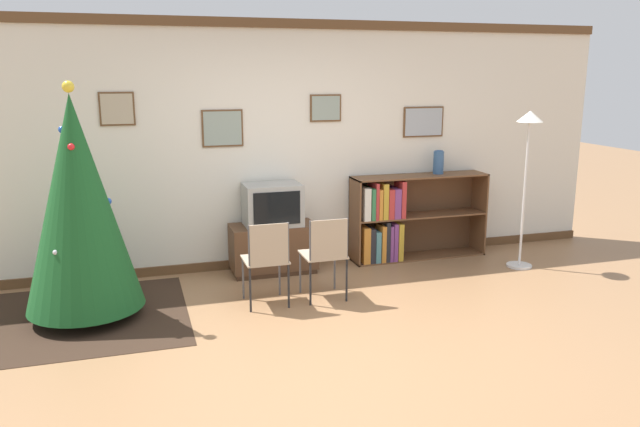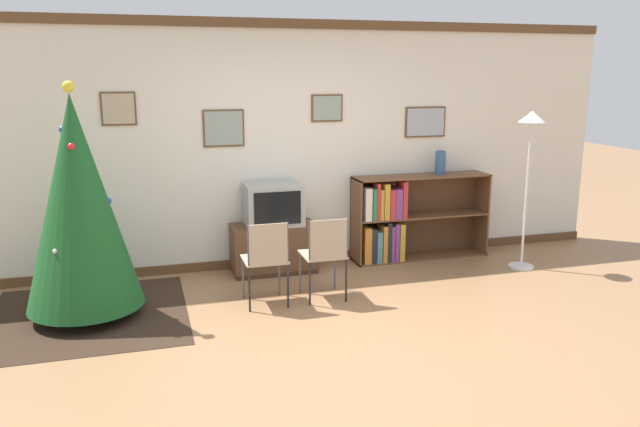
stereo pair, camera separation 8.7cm
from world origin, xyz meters
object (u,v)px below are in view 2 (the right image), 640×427
object	(u,v)px
vase	(440,162)
standing_lamp	(530,149)
bookshelf	(398,220)
christmas_tree	(79,203)
tv_console	(274,248)
television	(273,204)
folding_chair_right	(325,253)
folding_chair_left	(266,258)

from	to	relation	value
vase	standing_lamp	bearing A→B (deg)	-46.58
bookshelf	christmas_tree	bearing A→B (deg)	-166.05
tv_console	standing_lamp	world-z (taller)	standing_lamp
bookshelf	tv_console	bearing A→B (deg)	-178.24
tv_console	television	distance (m)	0.49
bookshelf	vase	world-z (taller)	vase
television	bookshelf	distance (m)	1.50
folding_chair_right	bookshelf	bearing A→B (deg)	41.28
christmas_tree	tv_console	size ratio (longest dim) A/B	2.26
christmas_tree	bookshelf	bearing A→B (deg)	13.95
tv_console	folding_chair_left	bearing A→B (deg)	-105.92
vase	standing_lamp	world-z (taller)	standing_lamp
folding_chair_right	standing_lamp	size ratio (longest dim) A/B	0.47
bookshelf	vase	xyz separation A→B (m)	(0.53, 0.04, 0.64)
folding_chair_right	bookshelf	size ratio (longest dim) A/B	0.51
folding_chair_right	television	bearing A→B (deg)	105.96
christmas_tree	standing_lamp	bearing A→B (deg)	1.87
television	folding_chair_left	world-z (taller)	television
standing_lamp	television	bearing A→B (deg)	166.70
tv_console	television	size ratio (longest dim) A/B	1.51
tv_console	christmas_tree	bearing A→B (deg)	-157.28
folding_chair_left	vase	world-z (taller)	vase
television	vase	xyz separation A→B (m)	(2.01, 0.09, 0.37)
christmas_tree	vase	xyz separation A→B (m)	(3.90, 0.87, 0.08)
christmas_tree	standing_lamp	distance (m)	4.59
christmas_tree	tv_console	bearing A→B (deg)	22.72
folding_chair_left	standing_lamp	size ratio (longest dim) A/B	0.47
tv_console	vase	world-z (taller)	vase
christmas_tree	folding_chair_right	size ratio (longest dim) A/B	2.53
tv_console	folding_chair_left	distance (m)	1.06
television	standing_lamp	bearing A→B (deg)	-13.30
christmas_tree	folding_chair_left	bearing A→B (deg)	-7.50
folding_chair_left	folding_chair_right	distance (m)	0.57
bookshelf	vase	bearing A→B (deg)	4.14
television	bookshelf	size ratio (longest dim) A/B	0.38
christmas_tree	television	size ratio (longest dim) A/B	3.41
folding_chair_right	vase	size ratio (longest dim) A/B	2.99
folding_chair_left	television	bearing A→B (deg)	74.04
christmas_tree	standing_lamp	size ratio (longest dim) A/B	1.19
standing_lamp	bookshelf	bearing A→B (deg)	150.68
folding_chair_left	vase	xyz separation A→B (m)	(2.30, 1.08, 0.65)
folding_chair_left	bookshelf	distance (m)	2.05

